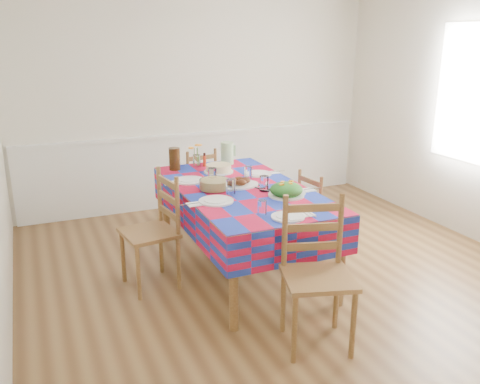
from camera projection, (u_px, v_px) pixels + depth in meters
The scene contains 22 objects.
room at pixel (301, 131), 3.99m from camera, with size 4.58×5.08×2.78m.
wainscot at pixel (201, 166), 6.42m from camera, with size 4.41×0.06×0.92m.
dining_table at pixel (241, 197), 4.52m from camera, with size 1.08×2.01×0.78m.
setting_near_head at pixel (279, 213), 3.76m from camera, with size 0.41×0.27×0.12m.
setting_left_near at pixel (221, 196), 4.16m from camera, with size 0.52×0.31×0.14m.
setting_left_far at pixel (197, 179), 4.65m from camera, with size 0.52×0.31×0.14m.
setting_right_near at pixel (281, 189), 4.35m from camera, with size 0.53×0.31×0.14m.
setting_right_far at pixel (255, 173), 4.85m from camera, with size 0.48×0.28×0.12m.
meat_platter at pixel (238, 183), 4.52m from camera, with size 0.38×0.27×0.07m.
salad_platter at pixel (286, 190), 4.24m from camera, with size 0.31×0.31×0.13m.
pasta_bowl at pixel (214, 185), 4.41m from camera, with size 0.26×0.26×0.09m.
cake at pixel (219, 169), 4.97m from camera, with size 0.29×0.29×0.08m.
serving_utensils at pixel (264, 189), 4.44m from camera, with size 0.14×0.31×0.01m.
flower_vase at pixel (196, 157), 5.14m from camera, with size 0.16×0.13×0.25m.
hot_sauce at pixel (205, 160), 5.19m from camera, with size 0.03×0.03×0.14m, color red.
green_pitcher at pixel (227, 153), 5.28m from camera, with size 0.13×0.13×0.23m, color #A3D294.
tea_pitcher at pixel (175, 159), 5.05m from camera, with size 0.11×0.11×0.22m, color #301C0A.
name_card at pixel (295, 220), 3.67m from camera, with size 0.09×0.03×0.02m, color white.
chair_near at pixel (317, 274), 3.46m from camera, with size 0.56×0.55×1.04m.
chair_far at pixel (197, 187), 5.71m from camera, with size 0.44×0.42×0.89m.
chair_left at pixel (154, 231), 4.28m from camera, with size 0.48×0.49×0.99m.
chair_right at pixel (319, 214), 4.90m from camera, with size 0.40×0.42×0.85m.
Camera 1 is at (-1.99, -3.44, 2.08)m, focal length 38.00 mm.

